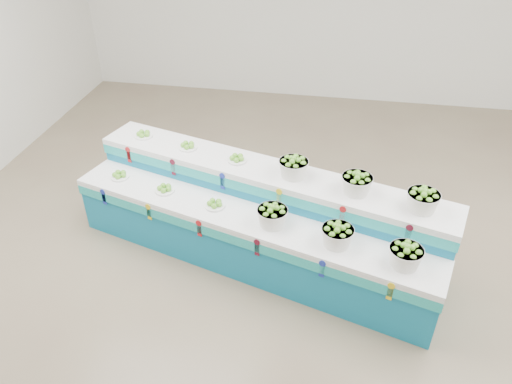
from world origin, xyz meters
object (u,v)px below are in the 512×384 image
at_px(basket_lower_left, 272,216).
at_px(plate_upper_mid, 188,145).
at_px(display_stand, 256,218).
at_px(basket_upper_right, 423,200).

relative_size(basket_lower_left, plate_upper_mid, 1.45).
bearing_deg(display_stand, plate_upper_mid, 165.78).
xyz_separation_m(display_stand, plate_upper_mid, (-0.93, 0.55, 0.55)).
height_order(display_stand, basket_upper_right, basket_upper_right).
distance_m(plate_upper_mid, basket_upper_right, 2.74).
distance_m(display_stand, basket_lower_left, 0.53).
distance_m(basket_lower_left, basket_upper_right, 1.50).
relative_size(display_stand, plate_upper_mid, 19.19).
bearing_deg(basket_upper_right, basket_lower_left, -175.40).
bearing_deg(basket_upper_right, display_stand, 172.41).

